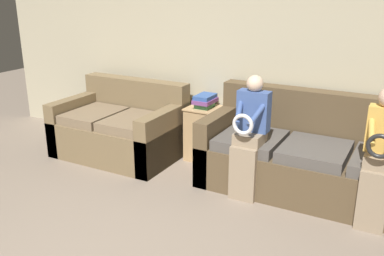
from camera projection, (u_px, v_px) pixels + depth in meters
name	position (u px, v px, depth m)	size (l,w,h in m)	color
wall_back	(242.00, 52.00, 4.83)	(7.15, 0.06, 2.55)	#BCB293
couch_main	(317.00, 160.00, 4.26)	(2.27, 0.92, 0.97)	brown
couch_side	(121.00, 129.00, 5.23)	(1.46, 0.96, 0.88)	brown
child_left_seated	(249.00, 133.00, 4.10)	(0.31, 0.37, 1.20)	gray
child_right_seated	(380.00, 153.00, 3.57)	(0.28, 0.37, 1.21)	gray
side_shelf	(205.00, 133.00, 5.08)	(0.42, 0.39, 0.64)	tan
book_stack	(205.00, 101.00, 4.96)	(0.20, 0.30, 0.15)	#3D8451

